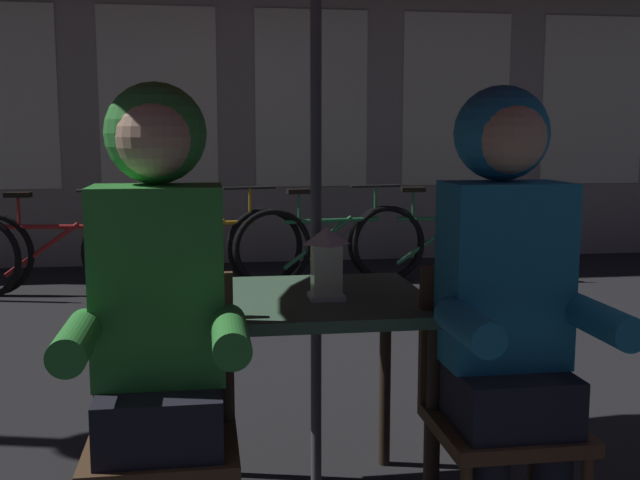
% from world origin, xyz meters
% --- Properties ---
extents(cafe_table, '(0.72, 0.72, 0.74)m').
position_xyz_m(cafe_table, '(0.00, 0.00, 0.64)').
color(cafe_table, '#42664C').
rests_on(cafe_table, ground_plane).
extents(lantern, '(0.11, 0.11, 0.23)m').
position_xyz_m(lantern, '(0.02, -0.06, 0.86)').
color(lantern, white).
rests_on(lantern, cafe_table).
extents(chair_left, '(0.40, 0.40, 0.87)m').
position_xyz_m(chair_left, '(-0.48, -0.37, 0.49)').
color(chair_left, '#513823').
rests_on(chair_left, ground_plane).
extents(chair_right, '(0.40, 0.40, 0.87)m').
position_xyz_m(chair_right, '(0.48, -0.37, 0.49)').
color(chair_right, '#513823').
rests_on(chair_right, ground_plane).
extents(person_left_hooded, '(0.45, 0.56, 1.40)m').
position_xyz_m(person_left_hooded, '(-0.48, -0.43, 0.85)').
color(person_left_hooded, black).
rests_on(person_left_hooded, ground_plane).
extents(person_right_hooded, '(0.45, 0.56, 1.40)m').
position_xyz_m(person_right_hooded, '(0.48, -0.43, 0.85)').
color(person_right_hooded, black).
rests_on(person_right_hooded, ground_plane).
extents(bicycle_second, '(1.67, 0.26, 0.84)m').
position_xyz_m(bicycle_second, '(-1.51, 3.75, 0.35)').
color(bicycle_second, black).
rests_on(bicycle_second, ground_plane).
extents(bicycle_third, '(1.66, 0.38, 0.84)m').
position_xyz_m(bicycle_third, '(-0.37, 3.78, 0.35)').
color(bicycle_third, black).
rests_on(bicycle_third, ground_plane).
extents(bicycle_fourth, '(1.67, 0.31, 0.84)m').
position_xyz_m(bicycle_fourth, '(0.69, 3.86, 0.35)').
color(bicycle_fourth, black).
rests_on(bicycle_fourth, ground_plane).
extents(bicycle_fifth, '(1.68, 0.24, 0.84)m').
position_xyz_m(bicycle_fifth, '(1.68, 3.85, 0.35)').
color(bicycle_fifth, black).
rests_on(bicycle_fifth, ground_plane).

